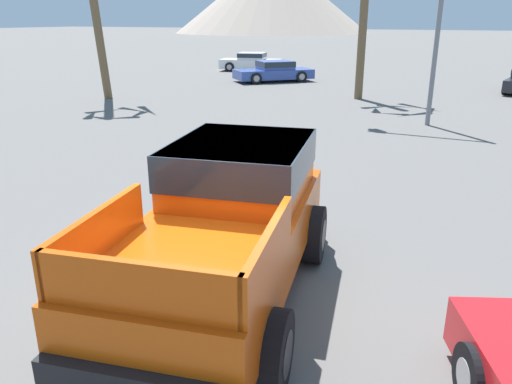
# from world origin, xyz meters

# --- Properties ---
(ground_plane) EXTENTS (320.00, 320.00, 0.00)m
(ground_plane) POSITION_xyz_m (0.00, 0.00, 0.00)
(ground_plane) COLOR #5B5956
(orange_pickup_truck) EXTENTS (2.92, 5.16, 1.92)m
(orange_pickup_truck) POSITION_xyz_m (0.01, -0.03, 1.09)
(orange_pickup_truck) COLOR #CC4C0C
(orange_pickup_truck) RESTS_ON ground_plane
(parked_car_blue) EXTENTS (4.43, 4.39, 1.16)m
(parked_car_blue) POSITION_xyz_m (-8.76, 21.71, 0.60)
(parked_car_blue) COLOR #334C9E
(parked_car_blue) RESTS_ON ground_plane
(parked_car_white) EXTENTS (4.39, 2.62, 1.23)m
(parked_car_white) POSITION_xyz_m (-12.61, 26.61, 0.62)
(parked_car_white) COLOR white
(parked_car_white) RESTS_ON ground_plane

